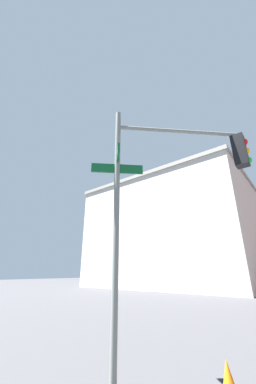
{
  "coord_description": "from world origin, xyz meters",
  "views": [
    {
      "loc": [
        -4.52,
        -9.94,
        1.7
      ],
      "look_at": [
        -7.23,
        -6.6,
        3.32
      ],
      "focal_mm": 19.89,
      "sensor_mm": 36.0,
      "label": 1
    }
  ],
  "objects": [
    {
      "name": "building_stucco",
      "position": [
        -17.28,
        19.46,
        6.1
      ],
      "size": [
        18.86,
        23.22,
        12.2
      ],
      "color": "#BCB7AD",
      "rests_on": "ground_plane"
    },
    {
      "name": "traffic_signal_near",
      "position": [
        -6.29,
        -5.94,
        3.72
      ],
      "size": [
        2.66,
        2.64,
        5.25
      ],
      "color": "slate",
      "rests_on": "ground_plane"
    }
  ]
}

